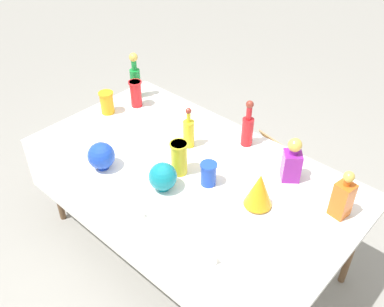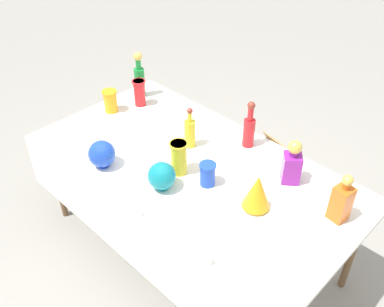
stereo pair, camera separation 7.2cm
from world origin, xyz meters
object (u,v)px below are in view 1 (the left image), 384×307
(slender_vase_2, at_px, (179,157))
(slender_vase_0, at_px, (107,102))
(round_bowl_1, at_px, (101,156))
(slender_vase_1, at_px, (136,93))
(cardboard_box_behind_left, at_px, (267,167))
(tall_bottle_1, at_px, (189,132))
(fluted_vase_0, at_px, (259,190))
(round_bowl_0, at_px, (163,177))
(tall_bottle_2, at_px, (135,78))
(square_decanter_1, at_px, (292,161))
(slender_vase_3, at_px, (208,173))
(square_decanter_0, at_px, (343,197))
(tall_bottle_0, at_px, (248,128))

(slender_vase_2, bearing_deg, slender_vase_0, 170.73)
(round_bowl_1, bearing_deg, slender_vase_1, 122.06)
(slender_vase_0, bearing_deg, cardboard_box_behind_left, 46.29)
(tall_bottle_1, relative_size, round_bowl_1, 1.63)
(fluted_vase_0, distance_m, round_bowl_1, 0.97)
(slender_vase_2, relative_size, round_bowl_0, 1.25)
(tall_bottle_2, distance_m, slender_vase_0, 0.31)
(square_decanter_1, bearing_deg, slender_vase_1, -177.49)
(round_bowl_0, height_order, round_bowl_1, round_bowl_1)
(round_bowl_1, xyz_separation_m, cardboard_box_behind_left, (0.38, 1.33, -0.69))
(square_decanter_1, relative_size, cardboard_box_behind_left, 0.61)
(slender_vase_2, distance_m, fluted_vase_0, 0.53)
(tall_bottle_1, height_order, square_decanter_1, tall_bottle_1)
(tall_bottle_1, relative_size, slender_vase_3, 1.97)
(cardboard_box_behind_left, bearing_deg, fluted_vase_0, -61.57)
(square_decanter_0, distance_m, slender_vase_1, 1.66)
(slender_vase_0, height_order, round_bowl_1, round_bowl_1)
(cardboard_box_behind_left, bearing_deg, slender_vase_3, -78.95)
(tall_bottle_1, bearing_deg, cardboard_box_behind_left, 79.74)
(square_decanter_1, xyz_separation_m, fluted_vase_0, (-0.01, -0.32, -0.01))
(fluted_vase_0, height_order, cardboard_box_behind_left, fluted_vase_0)
(tall_bottle_2, bearing_deg, slender_vase_0, -86.23)
(slender_vase_2, distance_m, slender_vase_3, 0.20)
(square_decanter_0, distance_m, round_bowl_0, 0.99)
(tall_bottle_2, height_order, round_bowl_0, tall_bottle_2)
(slender_vase_3, distance_m, round_bowl_0, 0.27)
(slender_vase_1, bearing_deg, slender_vase_3, -17.55)
(square_decanter_0, relative_size, slender_vase_2, 1.37)
(slender_vase_3, bearing_deg, cardboard_box_behind_left, 101.05)
(slender_vase_0, distance_m, cardboard_box_behind_left, 1.43)
(tall_bottle_0, distance_m, slender_vase_1, 0.92)
(slender_vase_1, xyz_separation_m, slender_vase_3, (0.98, -0.31, -0.03))
(fluted_vase_0, height_order, round_bowl_0, fluted_vase_0)
(cardboard_box_behind_left, bearing_deg, tall_bottle_2, -145.63)
(slender_vase_0, relative_size, slender_vase_1, 0.83)
(tall_bottle_2, distance_m, square_decanter_0, 1.77)
(fluted_vase_0, bearing_deg, cardboard_box_behind_left, 118.43)
(slender_vase_3, bearing_deg, square_decanter_0, 22.71)
(tall_bottle_2, bearing_deg, tall_bottle_1, -15.14)
(tall_bottle_1, bearing_deg, slender_vase_0, -172.10)
(square_decanter_1, height_order, fluted_vase_0, square_decanter_1)
(square_decanter_1, bearing_deg, tall_bottle_0, 165.28)
(tall_bottle_1, distance_m, round_bowl_0, 0.45)
(slender_vase_0, xyz_separation_m, fluted_vase_0, (1.38, -0.05, 0.02))
(slender_vase_0, relative_size, round_bowl_0, 0.96)
(tall_bottle_0, distance_m, tall_bottle_2, 1.01)
(tall_bottle_0, height_order, square_decanter_1, tall_bottle_0)
(slender_vase_1, distance_m, fluted_vase_0, 1.32)
(round_bowl_0, distance_m, cardboard_box_behind_left, 1.39)
(slender_vase_2, bearing_deg, tall_bottle_1, 121.05)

